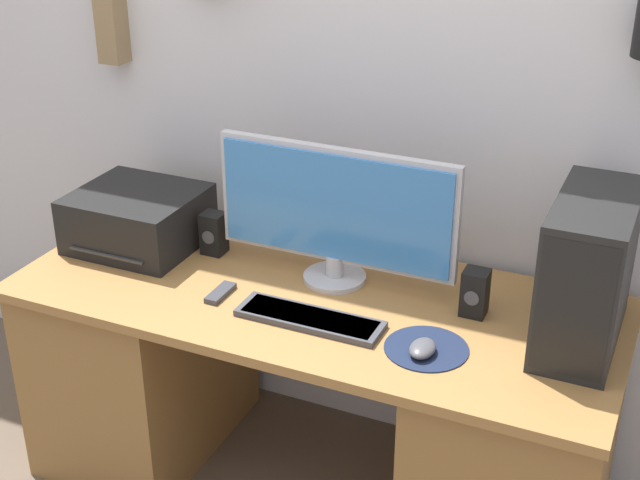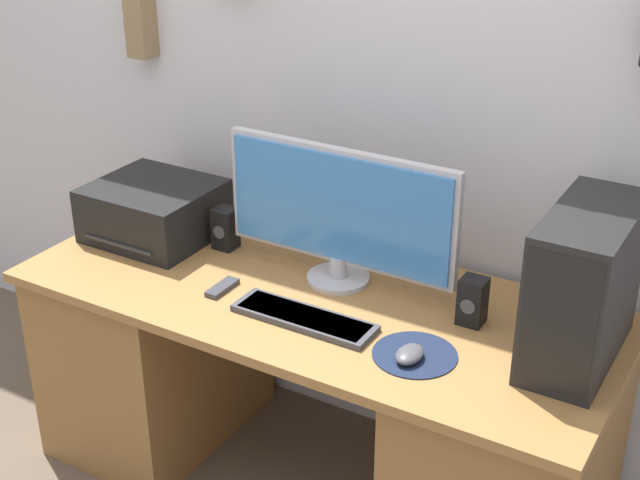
{
  "view_description": "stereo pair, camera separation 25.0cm",
  "coord_description": "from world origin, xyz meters",
  "px_view_note": "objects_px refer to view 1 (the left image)",
  "views": [
    {
      "loc": [
        0.94,
        -1.68,
        1.98
      ],
      "look_at": [
        0.02,
        0.37,
        0.89
      ],
      "focal_mm": 50.0,
      "sensor_mm": 36.0,
      "label": 1
    },
    {
      "loc": [
        1.16,
        -1.57,
        1.98
      ],
      "look_at": [
        0.02,
        0.37,
        0.89
      ],
      "focal_mm": 50.0,
      "sensor_mm": 36.0,
      "label": 2
    }
  ],
  "objects_px": {
    "monitor": "(336,211)",
    "printer": "(138,219)",
    "mouse": "(423,348)",
    "speaker_left": "(214,233)",
    "computer_tower": "(587,273)",
    "remote_control": "(220,293)",
    "speaker_right": "(475,293)",
    "keyboard": "(310,318)"
  },
  "relations": [
    {
      "from": "remote_control",
      "to": "mouse",
      "type": "bearing_deg",
      "value": -5.28
    },
    {
      "from": "keyboard",
      "to": "speaker_right",
      "type": "height_order",
      "value": "speaker_right"
    },
    {
      "from": "mouse",
      "to": "remote_control",
      "type": "relative_size",
      "value": 0.82
    },
    {
      "from": "remote_control",
      "to": "speaker_left",
      "type": "bearing_deg",
      "value": 123.66
    },
    {
      "from": "speaker_left",
      "to": "remote_control",
      "type": "distance_m",
      "value": 0.29
    },
    {
      "from": "printer",
      "to": "speaker_right",
      "type": "height_order",
      "value": "printer"
    },
    {
      "from": "speaker_right",
      "to": "keyboard",
      "type": "bearing_deg",
      "value": -150.62
    },
    {
      "from": "printer",
      "to": "remote_control",
      "type": "relative_size",
      "value": 3.2
    },
    {
      "from": "keyboard",
      "to": "mouse",
      "type": "xyz_separation_m",
      "value": [
        0.33,
        -0.03,
        0.01
      ]
    },
    {
      "from": "monitor",
      "to": "keyboard",
      "type": "distance_m",
      "value": 0.33
    },
    {
      "from": "keyboard",
      "to": "speaker_right",
      "type": "relative_size",
      "value": 3.05
    },
    {
      "from": "computer_tower",
      "to": "printer",
      "type": "relative_size",
      "value": 1.13
    },
    {
      "from": "computer_tower",
      "to": "speaker_left",
      "type": "distance_m",
      "value": 1.15
    },
    {
      "from": "printer",
      "to": "monitor",
      "type": "bearing_deg",
      "value": 3.21
    },
    {
      "from": "mouse",
      "to": "speaker_left",
      "type": "distance_m",
      "value": 0.84
    },
    {
      "from": "mouse",
      "to": "computer_tower",
      "type": "xyz_separation_m",
      "value": [
        0.35,
        0.24,
        0.18
      ]
    },
    {
      "from": "printer",
      "to": "keyboard",
      "type": "bearing_deg",
      "value": -16.98
    },
    {
      "from": "computer_tower",
      "to": "printer",
      "type": "distance_m",
      "value": 1.4
    },
    {
      "from": "computer_tower",
      "to": "speaker_left",
      "type": "bearing_deg",
      "value": 177.45
    },
    {
      "from": "speaker_left",
      "to": "remote_control",
      "type": "bearing_deg",
      "value": -56.34
    },
    {
      "from": "monitor",
      "to": "speaker_right",
      "type": "bearing_deg",
      "value": -3.73
    },
    {
      "from": "monitor",
      "to": "keyboard",
      "type": "height_order",
      "value": "monitor"
    },
    {
      "from": "computer_tower",
      "to": "monitor",
      "type": "bearing_deg",
      "value": 176.54
    },
    {
      "from": "monitor",
      "to": "printer",
      "type": "relative_size",
      "value": 1.92
    },
    {
      "from": "keyboard",
      "to": "printer",
      "type": "relative_size",
      "value": 1.08
    },
    {
      "from": "mouse",
      "to": "printer",
      "type": "height_order",
      "value": "printer"
    },
    {
      "from": "monitor",
      "to": "mouse",
      "type": "xyz_separation_m",
      "value": [
        0.37,
        -0.28,
        -0.2
      ]
    },
    {
      "from": "speaker_left",
      "to": "speaker_right",
      "type": "relative_size",
      "value": 1.0
    },
    {
      "from": "computer_tower",
      "to": "speaker_right",
      "type": "xyz_separation_m",
      "value": [
        -0.29,
        0.02,
        -0.13
      ]
    },
    {
      "from": "remote_control",
      "to": "monitor",
      "type": "bearing_deg",
      "value": 40.61
    },
    {
      "from": "printer",
      "to": "remote_control",
      "type": "bearing_deg",
      "value": -24.84
    },
    {
      "from": "mouse",
      "to": "printer",
      "type": "xyz_separation_m",
      "value": [
        -1.04,
        0.25,
        0.07
      ]
    },
    {
      "from": "monitor",
      "to": "printer",
      "type": "distance_m",
      "value": 0.69
    },
    {
      "from": "remote_control",
      "to": "computer_tower",
      "type": "bearing_deg",
      "value": 10.5
    },
    {
      "from": "computer_tower",
      "to": "remote_control",
      "type": "distance_m",
      "value": 1.02
    },
    {
      "from": "mouse",
      "to": "printer",
      "type": "distance_m",
      "value": 1.07
    },
    {
      "from": "monitor",
      "to": "remote_control",
      "type": "height_order",
      "value": "monitor"
    },
    {
      "from": "keyboard",
      "to": "speaker_right",
      "type": "bearing_deg",
      "value": 29.38
    },
    {
      "from": "monitor",
      "to": "keyboard",
      "type": "relative_size",
      "value": 1.78
    },
    {
      "from": "keyboard",
      "to": "computer_tower",
      "type": "relative_size",
      "value": 0.95
    },
    {
      "from": "monitor",
      "to": "computer_tower",
      "type": "relative_size",
      "value": 1.69
    },
    {
      "from": "mouse",
      "to": "speaker_left",
      "type": "xyz_separation_m",
      "value": [
        -0.79,
        0.29,
        0.05
      ]
    }
  ]
}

